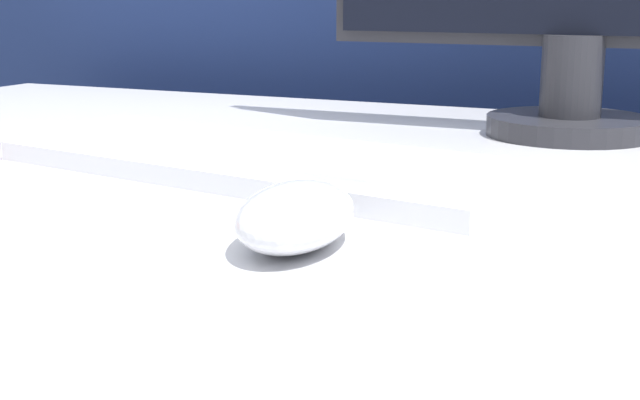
{
  "coord_description": "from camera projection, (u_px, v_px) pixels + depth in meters",
  "views": [
    {
      "loc": [
        0.2,
        -0.64,
        0.89
      ],
      "look_at": [
        -0.02,
        -0.17,
        0.76
      ],
      "focal_mm": 50.0,
      "sensor_mm": 36.0,
      "label": 1
    }
  ],
  "objects": [
    {
      "name": "partition_panel",
      "position": [
        553.0,
        272.0,
        1.25
      ],
      "size": [
        5.0,
        0.03,
        1.0
      ],
      "color": "navy",
      "rests_on": "ground_plane"
    },
    {
      "name": "computer_mouse_near",
      "position": [
        296.0,
        215.0,
        0.51
      ],
      "size": [
        0.08,
        0.12,
        0.04
      ],
      "rotation": [
        0.0,
        0.0,
        0.16
      ],
      "color": "silver",
      "rests_on": "desk"
    },
    {
      "name": "keyboard",
      "position": [
        253.0,
        161.0,
        0.71
      ],
      "size": [
        0.46,
        0.21,
        0.02
      ],
      "rotation": [
        0.0,
        0.0,
        -0.16
      ],
      "color": "silver",
      "rests_on": "desk"
    }
  ]
}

